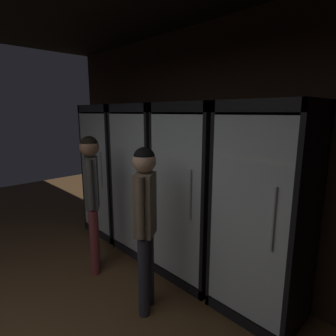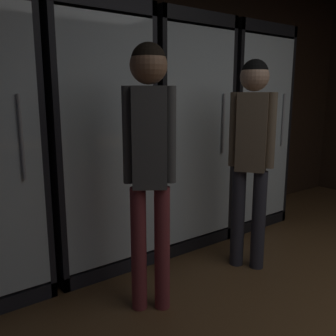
{
  "view_description": "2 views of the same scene",
  "coord_description": "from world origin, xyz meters",
  "px_view_note": "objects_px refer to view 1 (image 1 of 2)",
  "views": [
    {
      "loc": [
        1.64,
        0.51,
        1.85
      ],
      "look_at": [
        -0.43,
        2.49,
        1.26
      ],
      "focal_mm": 29.21,
      "sensor_mm": 36.0,
      "label": 1
    },
    {
      "loc": [
        -2.24,
        0.2,
        1.32
      ],
      "look_at": [
        -0.6,
        2.38,
        0.76
      ],
      "focal_mm": 39.08,
      "sensor_mm": 36.0,
      "label": 2
    }
  ],
  "objects_px": {
    "cooler_left": "(148,181)",
    "cooler_right": "(265,214)",
    "cooler_center": "(195,194)",
    "shopper_near": "(92,188)",
    "cooler_far_left": "(114,172)",
    "shopper_far": "(145,213)"
  },
  "relations": [
    {
      "from": "cooler_far_left",
      "to": "shopper_far",
      "type": "bearing_deg",
      "value": -24.33
    },
    {
      "from": "cooler_far_left",
      "to": "shopper_near",
      "type": "height_order",
      "value": "cooler_far_left"
    },
    {
      "from": "cooler_center",
      "to": "cooler_left",
      "type": "bearing_deg",
      "value": 179.95
    },
    {
      "from": "cooler_left",
      "to": "cooler_right",
      "type": "relative_size",
      "value": 1.0
    },
    {
      "from": "cooler_center",
      "to": "cooler_right",
      "type": "height_order",
      "value": "same"
    },
    {
      "from": "cooler_far_left",
      "to": "cooler_right",
      "type": "bearing_deg",
      "value": 0.05
    },
    {
      "from": "cooler_center",
      "to": "cooler_far_left",
      "type": "bearing_deg",
      "value": -179.95
    },
    {
      "from": "cooler_far_left",
      "to": "shopper_far",
      "type": "distance_m",
      "value": 1.9
    },
    {
      "from": "cooler_right",
      "to": "shopper_far",
      "type": "bearing_deg",
      "value": -133.21
    },
    {
      "from": "cooler_left",
      "to": "cooler_right",
      "type": "distance_m",
      "value": 1.64
    },
    {
      "from": "cooler_right",
      "to": "shopper_near",
      "type": "xyz_separation_m",
      "value": [
        -1.65,
        -0.81,
        0.07
      ]
    },
    {
      "from": "cooler_right",
      "to": "cooler_center",
      "type": "bearing_deg",
      "value": -179.97
    },
    {
      "from": "cooler_left",
      "to": "cooler_center",
      "type": "distance_m",
      "value": 0.82
    },
    {
      "from": "cooler_right",
      "to": "shopper_near",
      "type": "distance_m",
      "value": 1.84
    },
    {
      "from": "cooler_far_left",
      "to": "cooler_center",
      "type": "xyz_separation_m",
      "value": [
        1.64,
        0.0,
        0.0
      ]
    },
    {
      "from": "cooler_center",
      "to": "shopper_near",
      "type": "xyz_separation_m",
      "value": [
        -0.83,
        -0.81,
        0.07
      ]
    },
    {
      "from": "cooler_left",
      "to": "shopper_far",
      "type": "distance_m",
      "value": 1.2
    },
    {
      "from": "cooler_left",
      "to": "cooler_right",
      "type": "bearing_deg",
      "value": -0.01
    },
    {
      "from": "cooler_center",
      "to": "shopper_near",
      "type": "relative_size",
      "value": 1.22
    },
    {
      "from": "shopper_near",
      "to": "shopper_far",
      "type": "height_order",
      "value": "shopper_near"
    },
    {
      "from": "cooler_far_left",
      "to": "cooler_right",
      "type": "xyz_separation_m",
      "value": [
        2.46,
        0.0,
        -0.0
      ]
    },
    {
      "from": "cooler_left",
      "to": "shopper_far",
      "type": "bearing_deg",
      "value": -40.84
    }
  ]
}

